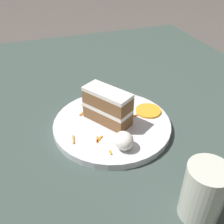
# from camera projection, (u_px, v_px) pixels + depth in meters

# --- Properties ---
(ground_plane) EXTENTS (6.00, 6.00, 0.00)m
(ground_plane) POSITION_uv_depth(u_px,v_px,m) (127.00, 124.00, 0.74)
(ground_plane) COLOR #4C4742
(ground_plane) RESTS_ON ground
(dining_table) EXTENTS (1.38, 1.06, 0.03)m
(dining_table) POSITION_uv_depth(u_px,v_px,m) (127.00, 120.00, 0.73)
(dining_table) COLOR #384742
(dining_table) RESTS_ON ground
(plate) EXTENTS (0.30, 0.30, 0.02)m
(plate) POSITION_uv_depth(u_px,v_px,m) (112.00, 125.00, 0.67)
(plate) COLOR silver
(plate) RESTS_ON dining_table
(cake_slice) EXTENTS (0.13, 0.11, 0.09)m
(cake_slice) POSITION_uv_depth(u_px,v_px,m) (107.00, 106.00, 0.64)
(cake_slice) COLOR brown
(cake_slice) RESTS_ON plate
(cream_dollop) EXTENTS (0.05, 0.04, 0.04)m
(cream_dollop) POSITION_uv_depth(u_px,v_px,m) (124.00, 141.00, 0.58)
(cream_dollop) COLOR white
(cream_dollop) RESTS_ON plate
(orange_garnish) EXTENTS (0.07, 0.07, 0.00)m
(orange_garnish) POSITION_uv_depth(u_px,v_px,m) (148.00, 111.00, 0.70)
(orange_garnish) COLOR orange
(orange_garnish) RESTS_ON plate
(carrot_shreds_scatter) EXTENTS (0.22, 0.19, 0.00)m
(carrot_shreds_scatter) POSITION_uv_depth(u_px,v_px,m) (101.00, 121.00, 0.67)
(carrot_shreds_scatter) COLOR orange
(carrot_shreds_scatter) RESTS_ON plate
(drinking_glass) EXTENTS (0.07, 0.07, 0.11)m
(drinking_glass) POSITION_uv_depth(u_px,v_px,m) (202.00, 195.00, 0.44)
(drinking_glass) COLOR beige
(drinking_glass) RESTS_ON dining_table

